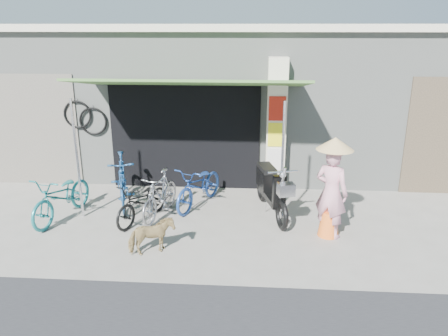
# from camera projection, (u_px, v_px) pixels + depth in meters

# --- Properties ---
(ground) EXTENTS (80.00, 80.00, 0.00)m
(ground) POSITION_uv_depth(u_px,v_px,m) (231.00, 239.00, 7.80)
(ground) COLOR gray
(ground) RESTS_ON ground
(bicycle_shop) EXTENTS (12.30, 5.30, 3.66)m
(bicycle_shop) POSITION_uv_depth(u_px,v_px,m) (241.00, 94.00, 12.06)
(bicycle_shop) COLOR gray
(bicycle_shop) RESTS_ON ground
(shop_pillar) EXTENTS (0.42, 0.44, 3.00)m
(shop_pillar) POSITION_uv_depth(u_px,v_px,m) (276.00, 127.00, 9.59)
(shop_pillar) COLOR silver
(shop_pillar) RESTS_ON ground
(awning) EXTENTS (4.60, 1.88, 2.72)m
(awning) POSITION_uv_depth(u_px,v_px,m) (191.00, 85.00, 8.62)
(awning) COLOR #416B30
(awning) RESTS_ON ground
(neighbour_left) EXTENTS (2.60, 0.06, 2.60)m
(neighbour_left) POSITION_uv_depth(u_px,v_px,m) (24.00, 130.00, 10.18)
(neighbour_left) COLOR #6B665B
(neighbour_left) RESTS_ON ground
(bike_teal) EXTENTS (0.98, 1.86, 0.93)m
(bike_teal) POSITION_uv_depth(u_px,v_px,m) (62.00, 196.00, 8.49)
(bike_teal) COLOR #1B767A
(bike_teal) RESTS_ON ground
(bike_blue) EXTENTS (1.00, 1.87, 1.08)m
(bike_blue) POSITION_uv_depth(u_px,v_px,m) (122.00, 180.00, 9.12)
(bike_blue) COLOR navy
(bike_blue) RESTS_ON ground
(bike_black) EXTENTS (1.09, 1.60, 0.80)m
(bike_black) POSITION_uv_depth(u_px,v_px,m) (143.00, 202.00, 8.40)
(bike_black) COLOR black
(bike_black) RESTS_ON ground
(bike_silver) EXTENTS (0.77, 1.61, 0.93)m
(bike_silver) POSITION_uv_depth(u_px,v_px,m) (160.00, 195.00, 8.55)
(bike_silver) COLOR #A8A7AC
(bike_silver) RESTS_ON ground
(bike_navy) EXTENTS (1.22, 1.82, 0.90)m
(bike_navy) POSITION_uv_depth(u_px,v_px,m) (200.00, 186.00, 9.08)
(bike_navy) COLOR #204493
(bike_navy) RESTS_ON ground
(street_dog) EXTENTS (0.82, 0.65, 0.63)m
(street_dog) POSITION_uv_depth(u_px,v_px,m) (151.00, 236.00, 7.19)
(street_dog) COLOR tan
(street_dog) RESTS_ON ground
(moped) EXTENTS (0.75, 1.99, 1.14)m
(moped) POSITION_uv_depth(u_px,v_px,m) (271.00, 189.00, 8.71)
(moped) COLOR black
(moped) RESTS_ON ground
(nun) EXTENTS (0.72, 0.67, 1.83)m
(nun) POSITION_uv_depth(u_px,v_px,m) (332.00, 189.00, 7.65)
(nun) COLOR #D18D9E
(nun) RESTS_ON ground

